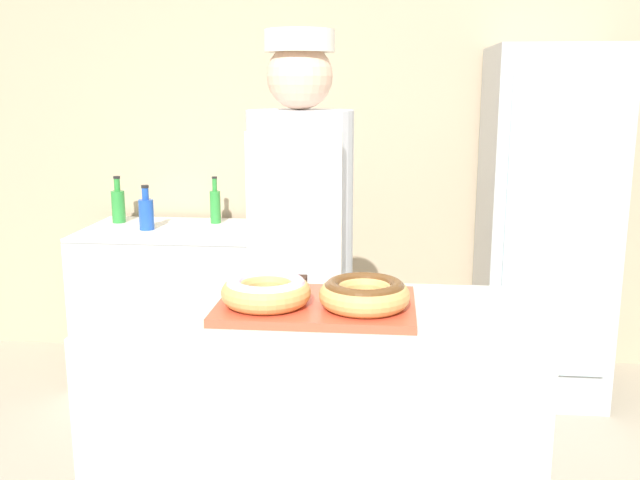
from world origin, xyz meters
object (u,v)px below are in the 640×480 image
bottle_red (256,207)px  bottle_green (118,205)px  brownie_back_left (294,282)px  brownie_back_right (348,284)px  donut_chocolate_glaze (364,293)px  bottle_blue (146,213)px  donut_light_glaze (266,290)px  beverage_fridge (544,224)px  chest_freezer (186,301)px  bottle_green_b (215,205)px  serving_tray (316,306)px  baker_person (301,265)px

bottle_red → bottle_green: bearing=-171.2°
brownie_back_left → brownie_back_right: size_ratio=1.00×
donut_chocolate_glaze → bottle_red: bearing=108.7°
donut_chocolate_glaze → bottle_blue: 2.12m
donut_light_glaze → bottle_green: size_ratio=0.96×
donut_light_glaze → bottle_blue: bottle_blue is taller
bottle_blue → beverage_fridge: bearing=1.0°
brownie_back_left → bottle_red: 1.91m
chest_freezer → bottle_red: 0.65m
brownie_back_left → bottle_green_b: 1.90m
chest_freezer → bottle_green_b: size_ratio=4.08×
chest_freezer → bottle_red: bottle_red is taller
bottle_green → bottle_green_b: (0.54, 0.03, 0.00)m
bottle_green_b → beverage_fridge: bearing=-5.9°
brownie_back_left → brownie_back_right: (0.16, 0.00, 0.00)m
donut_chocolate_glaze → bottle_green_b: bottle_green_b is taller
beverage_fridge → bottle_green_b: beverage_fridge is taller
donut_light_glaze → beverage_fridge: (1.11, 1.77, -0.14)m
bottle_red → bottle_blue: bottle_blue is taller
serving_tray → brownie_back_right: size_ratio=7.64×
serving_tray → brownie_back_left: size_ratio=7.64×
baker_person → beverage_fridge: 1.59m
brownie_back_right → beverage_fridge: bearing=60.6°
brownie_back_right → bottle_blue: bearing=126.9°
beverage_fridge → bottle_green: beverage_fridge is taller
donut_light_glaze → chest_freezer: donut_light_glaze is taller
brownie_back_left → serving_tray: bearing=-59.0°
donut_light_glaze → bottle_green: bearing=121.5°
baker_person → bottle_green: 1.76m
brownie_back_left → bottle_red: bottle_red is taller
baker_person → brownie_back_right: bearing=-65.6°
serving_tray → brownie_back_right: bearing=59.0°
bottle_green_b → bottle_red: 0.23m
bottle_blue → bottle_green_b: bearing=34.4°
serving_tray → bottle_green: size_ratio=2.12×
serving_tray → bottle_green: bearing=124.9°
bottle_green_b → bottle_red: bottle_green_b is taller
beverage_fridge → bottle_blue: beverage_fridge is taller
donut_chocolate_glaze → bottle_blue: (-1.22, 1.73, -0.11)m
beverage_fridge → bottle_blue: 2.06m
donut_chocolate_glaze → chest_freezer: bearing=120.4°
baker_person → bottle_red: size_ratio=8.51×
brownie_back_left → brownie_back_right: 0.16m
donut_light_glaze → baker_person: size_ratio=0.14×
brownie_back_left → bottle_green: bottle_green is taller
donut_chocolate_glaze → beverage_fridge: beverage_fridge is taller
serving_tray → chest_freezer: (-0.90, 1.73, -0.55)m
baker_person → chest_freezer: bearing=124.2°
donut_chocolate_glaze → brownie_back_right: size_ratio=3.45×
brownie_back_right → donut_light_glaze: bearing=-141.0°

